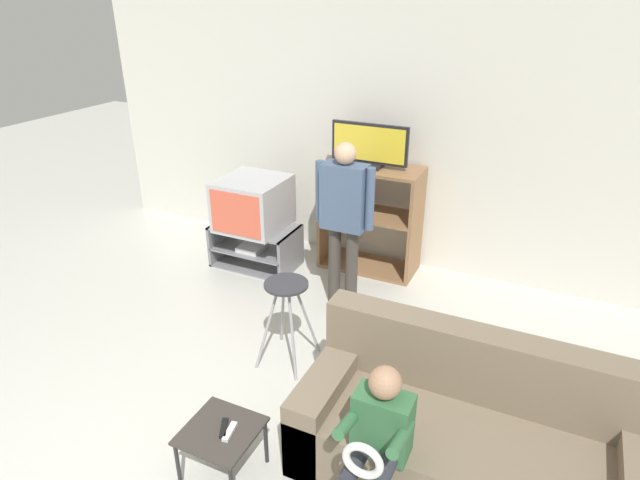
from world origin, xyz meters
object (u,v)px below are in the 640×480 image
snack_table (221,435)px  couch (467,439)px  folding_stool (287,300)px  person_seated_child (377,439)px  remote_control_black (224,428)px  tv_stand (256,246)px  remote_control_white (230,432)px  television_main (253,203)px  television_flat (369,147)px  media_shelf (370,218)px  person_standing_adult (344,211)px

snack_table → couch: 1.42m
folding_stool → person_seated_child: bearing=-43.5°
remote_control_black → folding_stool: bearing=72.2°
tv_stand → remote_control_white: 2.70m
tv_stand → television_main: (-0.00, -0.00, 0.48)m
television_flat → folding_stool: bearing=-89.8°
television_main → media_shelf: media_shelf is taller
remote_control_black → person_seated_child: (0.88, 0.10, 0.21)m
snack_table → couch: size_ratio=0.21×
television_flat → tv_stand: bearing=-157.5°
person_seated_child → television_flat: bearing=111.8°
folding_stool → person_seated_child: person_seated_child is taller
snack_table → person_standing_adult: person_standing_adult is taller
media_shelf → tv_stand: bearing=-157.1°
remote_control_black → person_seated_child: size_ratio=0.15×
folding_stool → couch: bearing=-20.0°
remote_control_white → person_standing_adult: (-0.18, 2.06, 0.55)m
media_shelf → couch: media_shelf is taller
television_main → television_flat: television_flat is taller
remote_control_white → snack_table: bearing=170.6°
snack_table → remote_control_black: size_ratio=2.88×
remote_control_black → remote_control_white: same height
person_seated_child → couch: bearing=51.0°
television_main → folding_stool: bearing=-49.8°
media_shelf → remote_control_white: size_ratio=7.54×
television_main → person_seated_child: size_ratio=0.69×
snack_table → remote_control_white: remote_control_white is taller
person_standing_adult → couch: bearing=-46.4°
tv_stand → media_shelf: 1.22m
couch → media_shelf: bearing=122.7°
media_shelf → person_standing_adult: person_standing_adult is taller
tv_stand → media_shelf: media_shelf is taller
remote_control_white → media_shelf: bearing=83.9°
television_main → person_standing_adult: bearing=-15.5°
television_main → snack_table: television_main is taller
snack_table → remote_control_white: (0.06, 0.00, 0.05)m
person_standing_adult → person_seated_child: (1.01, -1.96, -0.35)m
person_seated_child → tv_stand: bearing=133.1°
folding_stool → person_seated_child: 1.48m
television_main → remote_control_black: size_ratio=4.52×
tv_stand → snack_table: bearing=-62.7°
tv_stand → remote_control_white: (1.29, -2.37, 0.14)m
remote_control_black → couch: 1.40m
snack_table → person_seated_child: person_seated_child is taller
media_shelf → couch: bearing=-57.3°
couch → person_standing_adult: person_standing_adult is taller
person_standing_adult → person_seated_child: person_standing_adult is taller
remote_control_black → person_seated_child: 0.91m
television_main → person_seated_child: person_seated_child is taller
tv_stand → remote_control_white: size_ratio=5.95×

